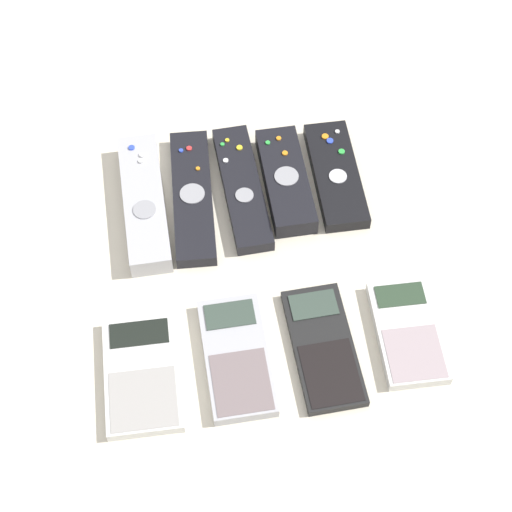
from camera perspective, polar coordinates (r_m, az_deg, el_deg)
ground_plane at (r=1.00m, az=0.21°, el=-1.56°), size 3.00×3.00×0.00m
remote_0 at (r=1.05m, az=-7.46°, el=3.54°), size 0.05×0.19×0.03m
remote_1 at (r=1.06m, az=-4.25°, el=3.97°), size 0.06×0.20×0.02m
remote_2 at (r=1.06m, az=-1.19°, el=4.53°), size 0.05×0.19×0.02m
remote_3 at (r=1.06m, az=1.99°, el=5.05°), size 0.05×0.15×0.03m
remote_4 at (r=1.08m, az=5.34°, el=5.41°), size 0.06×0.16×0.02m
calculator_0 at (r=0.94m, az=-7.59°, el=-7.84°), size 0.09×0.14×0.02m
calculator_1 at (r=0.94m, az=-1.30°, el=-6.75°), size 0.07×0.15×0.02m
calculator_2 at (r=0.95m, az=4.51°, el=-6.06°), size 0.07×0.15×0.01m
calculator_3 at (r=0.97m, az=10.08°, el=-5.02°), size 0.07×0.13×0.02m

